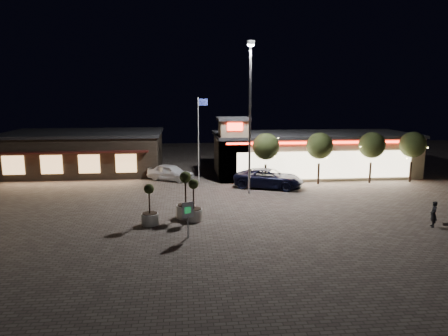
{
  "coord_description": "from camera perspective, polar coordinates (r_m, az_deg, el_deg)",
  "views": [
    {
      "loc": [
        -3.46,
        -24.15,
        8.06
      ],
      "look_at": [
        -0.33,
        6.0,
        2.58
      ],
      "focal_mm": 32.0,
      "sensor_mm": 36.0,
      "label": 1
    }
  ],
  "objects": [
    {
      "name": "dog",
      "position": [
        28.49,
        29.3,
        -6.96
      ],
      "size": [
        0.51,
        0.31,
        0.28
      ],
      "color": "#59514C",
      "rests_on": "ground"
    },
    {
      "name": "restaurant_building",
      "position": [
        45.75,
        -19.22,
        2.26
      ],
      "size": [
        16.4,
        11.0,
        4.3
      ],
      "color": "#382D23",
      "rests_on": "ground"
    },
    {
      "name": "string_tree_d",
      "position": [
        41.43,
        25.35,
        3.03
      ],
      "size": [
        2.42,
        2.42,
        4.79
      ],
      "color": "#332319",
      "rests_on": "ground"
    },
    {
      "name": "string_tree_c",
      "position": [
        39.5,
        20.37,
        3.07
      ],
      "size": [
        2.42,
        2.42,
        4.79
      ],
      "color": "#332319",
      "rests_on": "ground"
    },
    {
      "name": "string_tree_a",
      "position": [
        36.21,
        6.01,
        3.05
      ],
      "size": [
        2.42,
        2.42,
        4.79
      ],
      "color": "#332319",
      "rests_on": "ground"
    },
    {
      "name": "planter_left",
      "position": [
        25.82,
        -10.56,
        -6.22
      ],
      "size": [
        1.08,
        1.08,
        2.65
      ],
      "color": "silver",
      "rests_on": "ground"
    },
    {
      "name": "ground",
      "position": [
        25.69,
        2.13,
        -8.04
      ],
      "size": [
        90.0,
        90.0,
        0.0
      ],
      "primitive_type": "plane",
      "color": "#6C6057",
      "rests_on": "ground"
    },
    {
      "name": "white_sedan",
      "position": [
        38.86,
        -7.65,
        -0.62
      ],
      "size": [
        4.96,
        4.02,
        1.59
      ],
      "primitive_type": "imported",
      "rotation": [
        0.0,
        0.0,
        1.02
      ],
      "color": "white",
      "rests_on": "ground"
    },
    {
      "name": "retail_building",
      "position": [
        42.42,
        11.93,
        2.1
      ],
      "size": [
        20.4,
        8.4,
        6.1
      ],
      "color": "gray",
      "rests_on": "ground"
    },
    {
      "name": "floodlight_pole",
      "position": [
        32.63,
        3.74,
        8.4
      ],
      "size": [
        0.6,
        0.4,
        12.38
      ],
      "color": "gray",
      "rests_on": "ground"
    },
    {
      "name": "planter_mid",
      "position": [
        26.32,
        -4.34,
        -5.67
      ],
      "size": [
        1.12,
        1.12,
        2.76
      ],
      "color": "silver",
      "rests_on": "ground"
    },
    {
      "name": "flagpole",
      "position": [
        37.33,
        -3.54,
        5.13
      ],
      "size": [
        0.95,
        0.1,
        8.0
      ],
      "color": "white",
      "rests_on": "ground"
    },
    {
      "name": "pickup_truck",
      "position": [
        35.74,
        6.4,
        -1.46
      ],
      "size": [
        6.72,
        4.9,
        1.7
      ],
      "primitive_type": "imported",
      "rotation": [
        0.0,
        0.0,
        1.19
      ],
      "color": "black",
      "rests_on": "ground"
    },
    {
      "name": "planter_right",
      "position": [
        26.91,
        -5.49,
        -5.06
      ],
      "size": [
        1.28,
        1.28,
        3.15
      ],
      "color": "silver",
      "rests_on": "ground"
    },
    {
      "name": "string_tree_b",
      "position": [
        37.56,
        13.5,
        3.09
      ],
      "size": [
        2.42,
        2.42,
        4.79
      ],
      "color": "#332319",
      "rests_on": "ground"
    },
    {
      "name": "pedestrian",
      "position": [
        28.14,
        27.75,
        -5.87
      ],
      "size": [
        0.54,
        0.68,
        1.64
      ],
      "primitive_type": "imported",
      "rotation": [
        0.0,
        0.0,
        -1.84
      ],
      "color": "black",
      "rests_on": "ground"
    },
    {
      "name": "valet_sign",
      "position": [
        23.0,
        -5.2,
        -6.42
      ],
      "size": [
        0.67,
        0.32,
        2.11
      ],
      "color": "gray",
      "rests_on": "ground"
    }
  ]
}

